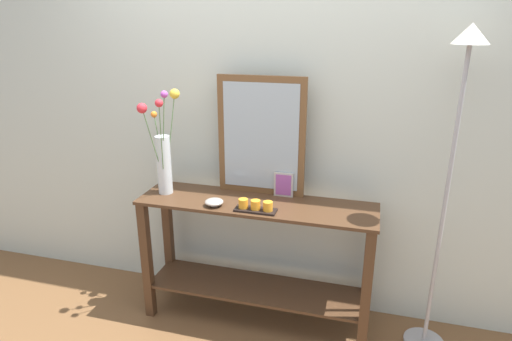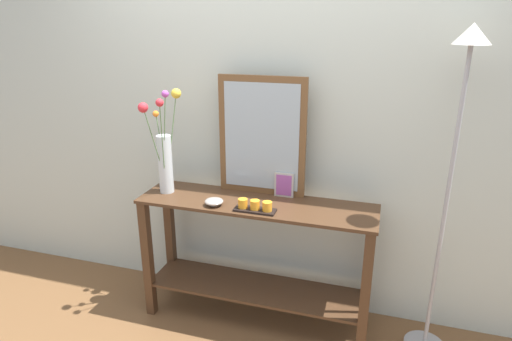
{
  "view_description": "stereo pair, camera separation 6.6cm",
  "coord_description": "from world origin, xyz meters",
  "px_view_note": "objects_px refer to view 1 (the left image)",
  "views": [
    {
      "loc": [
        0.65,
        -2.34,
        1.88
      ],
      "look_at": [
        0.0,
        0.0,
        1.04
      ],
      "focal_mm": 30.35,
      "sensor_mm": 36.0,
      "label": 1
    },
    {
      "loc": [
        0.71,
        -2.32,
        1.88
      ],
      "look_at": [
        0.0,
        0.0,
        1.04
      ],
      "focal_mm": 30.35,
      "sensor_mm": 36.0,
      "label": 2
    }
  ],
  "objects_px": {
    "candle_tray": "(256,207)",
    "floor_lamp": "(454,146)",
    "mirror_leaning": "(261,137)",
    "picture_frame_small": "(284,185)",
    "decorative_bowl": "(214,202)",
    "console_table": "(256,250)",
    "tall_vase_left": "(163,154)"
  },
  "relations": [
    {
      "from": "console_table",
      "to": "candle_tray",
      "type": "distance_m",
      "value": 0.37
    },
    {
      "from": "console_table",
      "to": "picture_frame_small",
      "type": "relative_size",
      "value": 9.31
    },
    {
      "from": "floor_lamp",
      "to": "candle_tray",
      "type": "bearing_deg",
      "value": -171.21
    },
    {
      "from": "picture_frame_small",
      "to": "floor_lamp",
      "type": "xyz_separation_m",
      "value": [
        0.93,
        -0.1,
        0.35
      ]
    },
    {
      "from": "console_table",
      "to": "decorative_bowl",
      "type": "relative_size",
      "value": 13.04
    },
    {
      "from": "mirror_leaning",
      "to": "floor_lamp",
      "type": "height_order",
      "value": "floor_lamp"
    },
    {
      "from": "tall_vase_left",
      "to": "floor_lamp",
      "type": "xyz_separation_m",
      "value": [
        1.67,
        0.04,
        0.17
      ]
    },
    {
      "from": "picture_frame_small",
      "to": "mirror_leaning",
      "type": "bearing_deg",
      "value": 171.01
    },
    {
      "from": "console_table",
      "to": "picture_frame_small",
      "type": "height_order",
      "value": "picture_frame_small"
    },
    {
      "from": "candle_tray",
      "to": "floor_lamp",
      "type": "relative_size",
      "value": 0.13
    },
    {
      "from": "candle_tray",
      "to": "decorative_bowl",
      "type": "height_order",
      "value": "candle_tray"
    },
    {
      "from": "picture_frame_small",
      "to": "floor_lamp",
      "type": "relative_size",
      "value": 0.08
    },
    {
      "from": "mirror_leaning",
      "to": "picture_frame_small",
      "type": "xyz_separation_m",
      "value": [
        0.15,
        -0.02,
        -0.29
      ]
    },
    {
      "from": "console_table",
      "to": "mirror_leaning",
      "type": "distance_m",
      "value": 0.72
    },
    {
      "from": "picture_frame_small",
      "to": "floor_lamp",
      "type": "height_order",
      "value": "floor_lamp"
    },
    {
      "from": "mirror_leaning",
      "to": "picture_frame_small",
      "type": "bearing_deg",
      "value": -8.99
    },
    {
      "from": "mirror_leaning",
      "to": "tall_vase_left",
      "type": "bearing_deg",
      "value": -164.27
    },
    {
      "from": "decorative_bowl",
      "to": "floor_lamp",
      "type": "xyz_separation_m",
      "value": [
        1.29,
        0.15,
        0.4
      ]
    },
    {
      "from": "mirror_leaning",
      "to": "picture_frame_small",
      "type": "distance_m",
      "value": 0.33
    },
    {
      "from": "decorative_bowl",
      "to": "floor_lamp",
      "type": "height_order",
      "value": "floor_lamp"
    },
    {
      "from": "tall_vase_left",
      "to": "picture_frame_small",
      "type": "xyz_separation_m",
      "value": [
        0.74,
        0.14,
        -0.18
      ]
    },
    {
      "from": "console_table",
      "to": "candle_tray",
      "type": "xyz_separation_m",
      "value": [
        0.03,
        -0.12,
        0.35
      ]
    },
    {
      "from": "candle_tray",
      "to": "floor_lamp",
      "type": "xyz_separation_m",
      "value": [
        1.03,
        0.16,
        0.4
      ]
    },
    {
      "from": "picture_frame_small",
      "to": "decorative_bowl",
      "type": "bearing_deg",
      "value": -145.11
    },
    {
      "from": "console_table",
      "to": "picture_frame_small",
      "type": "distance_m",
      "value": 0.45
    },
    {
      "from": "tall_vase_left",
      "to": "decorative_bowl",
      "type": "bearing_deg",
      "value": -17.08
    },
    {
      "from": "console_table",
      "to": "candle_tray",
      "type": "relative_size",
      "value": 5.99
    },
    {
      "from": "console_table",
      "to": "mirror_leaning",
      "type": "bearing_deg",
      "value": 94.33
    },
    {
      "from": "console_table",
      "to": "decorative_bowl",
      "type": "xyz_separation_m",
      "value": [
        -0.23,
        -0.12,
        0.35
      ]
    },
    {
      "from": "floor_lamp",
      "to": "console_table",
      "type": "bearing_deg",
      "value": -177.99
    },
    {
      "from": "floor_lamp",
      "to": "mirror_leaning",
      "type": "bearing_deg",
      "value": 173.33
    },
    {
      "from": "candle_tray",
      "to": "picture_frame_small",
      "type": "height_order",
      "value": "picture_frame_small"
    }
  ]
}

